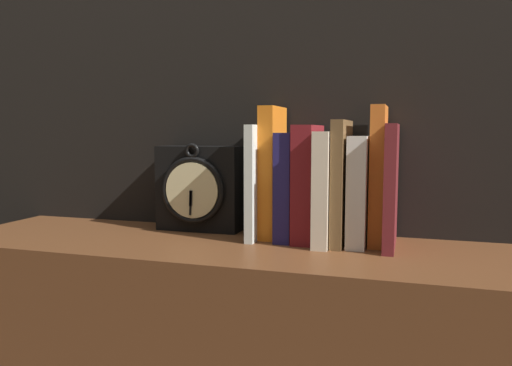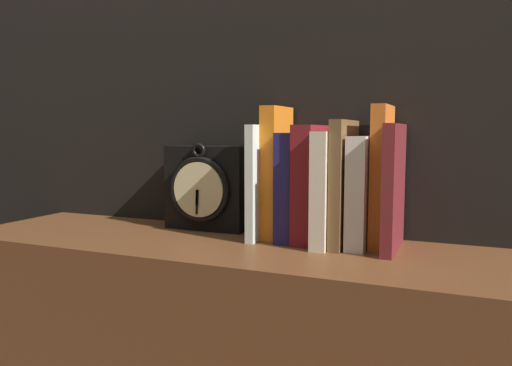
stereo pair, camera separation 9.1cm
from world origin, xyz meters
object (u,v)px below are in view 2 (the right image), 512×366
Objects in this scene: clock at (207,188)px; book_slot4_cream at (329,188)px; book_slot0_white at (263,182)px; book_slot7_orange at (382,176)px; book_slot2_navy at (293,186)px; book_slot3_maroon at (311,184)px; book_slot6_white at (362,191)px; book_slot1_orange at (277,172)px; book_slot5_brown at (344,183)px; book_slot8_maroon at (394,187)px.

clock is 0.28m from book_slot4_cream.
book_slot0_white is 0.87× the size of book_slot7_orange.
book_slot2_navy is (0.06, 0.01, -0.01)m from book_slot0_white.
book_slot3_maroon is 0.10m from book_slot6_white.
book_slot0_white is 0.10m from book_slot3_maroon.
book_slot1_orange is 1.25× the size of book_slot2_navy.
book_slot7_orange reaches higher than clock.
book_slot2_navy is (0.20, -0.03, 0.01)m from clock.
book_slot5_brown is at bearing -5.00° from book_slot2_navy.
book_slot7_orange is at bearing -0.89° from book_slot1_orange.
clock is 0.89× the size of book_slot4_cream.
book_slot1_orange is 0.18m from book_slot6_white.
book_slot5_brown is at bearing -5.44° from book_slot3_maroon.
book_slot7_orange is at bearing 2.22° from book_slot2_navy.
book_slot8_maroon is (0.02, -0.02, -0.02)m from book_slot7_orange.
book_slot7_orange is (0.13, 0.01, 0.02)m from book_slot3_maroon.
book_slot5_brown is (0.10, -0.01, 0.01)m from book_slot2_navy.
book_slot6_white is at bearing -2.15° from book_slot2_navy.
book_slot7_orange reaches higher than book_slot0_white.
book_slot0_white is 0.03m from book_slot1_orange.
book_slot7_orange is (0.07, 0.02, 0.01)m from book_slot5_brown.
book_slot5_brown is (0.31, -0.03, 0.03)m from clock.
book_slot1_orange reaches higher than book_slot8_maroon.
book_slot3_maroon is at bearing 163.55° from book_slot4_cream.
book_slot1_orange is 1.16× the size of book_slot8_maroon.
book_slot3_maroon is 0.99× the size of book_slot8_maroon.
book_slot8_maroon is (0.23, -0.02, -0.02)m from book_slot1_orange.
book_slot5_brown is 0.04m from book_slot6_white.
clock is 0.92× the size of book_slot6_white.
book_slot6_white is at bearing -5.10° from clock.
book_slot0_white is at bearing -12.19° from clock.
book_slot3_maroon is at bearing 1.71° from book_slot0_white.
book_slot1_orange is at bearing 33.57° from book_slot0_white.
book_slot0_white is at bearing -174.61° from book_slot2_navy.
book_slot7_orange is (0.23, 0.01, 0.02)m from book_slot0_white.
book_slot1_orange is at bearing 170.43° from book_slot3_maroon.
book_slot8_maroon is (0.16, -0.01, 0.00)m from book_slot3_maroon.
book_slot0_white is 1.00× the size of book_slot8_maroon.
book_slot4_cream is (0.14, -0.01, -0.01)m from book_slot0_white.
book_slot7_orange is 0.04m from book_slot8_maroon.
book_slot4_cream is 0.82× the size of book_slot7_orange.
clock is 0.34m from book_slot6_white.
book_slot5_brown is at bearing -1.17° from book_slot0_white.
book_slot2_navy is 0.08m from book_slot4_cream.
book_slot3_maroon is at bearing 175.64° from book_slot8_maroon.
book_slot2_navy is at bearing 175.78° from book_slot3_maroon.
book_slot6_white is 0.04m from book_slot7_orange.
book_slot5_brown is (0.16, -0.00, 0.00)m from book_slot0_white.
book_slot5_brown is at bearing -6.38° from clock.
clock is 0.84× the size of book_slot0_white.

